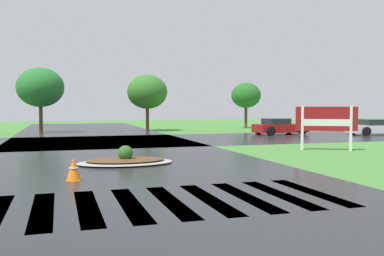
# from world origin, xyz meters

# --- Properties ---
(asphalt_roadway) EXTENTS (10.87, 80.00, 0.01)m
(asphalt_roadway) POSITION_xyz_m (0.00, 10.00, 0.00)
(asphalt_roadway) COLOR #232628
(asphalt_roadway) RESTS_ON ground
(asphalt_cross_road) EXTENTS (90.00, 9.79, 0.01)m
(asphalt_cross_road) POSITION_xyz_m (0.00, 22.05, 0.00)
(asphalt_cross_road) COLOR #232628
(asphalt_cross_road) RESTS_ON ground
(crosswalk_stripes) EXTENTS (7.65, 3.48, 0.01)m
(crosswalk_stripes) POSITION_xyz_m (0.00, 5.05, 0.00)
(crosswalk_stripes) COLOR white
(crosswalk_stripes) RESTS_ON ground
(estate_billboard) EXTENTS (2.61, 1.35, 2.15)m
(estate_billboard) POSITION_xyz_m (9.87, 13.55, 1.42)
(estate_billboard) COLOR white
(estate_billboard) RESTS_ON ground
(median_island) EXTENTS (3.52, 2.25, 0.68)m
(median_island) POSITION_xyz_m (-0.02, 11.61, 0.12)
(median_island) COLOR #9E9B93
(median_island) RESTS_ON ground
(car_blue_compact) EXTENTS (4.73, 2.45, 1.15)m
(car_blue_compact) POSITION_xyz_m (20.26, 22.13, 0.55)
(car_blue_compact) COLOR silver
(car_blue_compact) RESTS_ON ground
(car_white_sedan) EXTENTS (4.03, 2.20, 1.20)m
(car_white_sedan) POSITION_xyz_m (13.48, 24.67, 0.56)
(car_white_sedan) COLOR maroon
(car_white_sedan) RESTS_ON ground
(traffic_cone) EXTENTS (0.43, 0.43, 0.67)m
(traffic_cone) POSITION_xyz_m (-1.97, 8.43, 0.33)
(traffic_cone) COLOR orange
(traffic_cone) RESTS_ON ground
(background_treeline) EXTENTS (40.37, 5.53, 5.14)m
(background_treeline) POSITION_xyz_m (-6.04, 32.33, 3.28)
(background_treeline) COLOR #4C3823
(background_treeline) RESTS_ON ground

